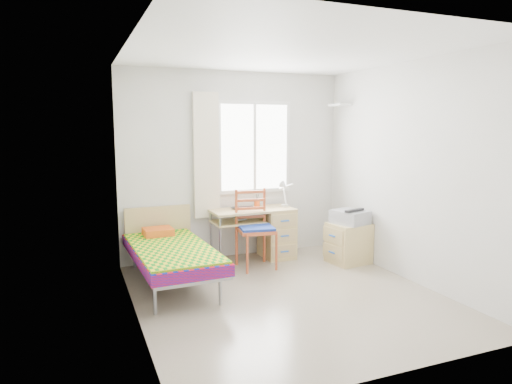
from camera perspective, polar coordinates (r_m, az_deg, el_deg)
floor at (r=5.14m, az=3.91°, el=-12.81°), size 3.50×3.50×0.00m
ceiling at (r=4.86m, az=4.22°, el=17.16°), size 3.50×3.50×0.00m
wall_back at (r=6.44m, az=-2.77°, el=3.35°), size 3.20×0.00×3.20m
wall_left at (r=4.38m, az=-15.13°, el=0.83°), size 0.00×3.50×3.50m
wall_right at (r=5.71m, az=18.67°, el=2.32°), size 0.00×3.50×3.50m
window at (r=6.51m, az=-0.21°, el=5.61°), size 1.10×0.04×1.30m
curtain at (r=6.24m, az=-6.22°, el=4.54°), size 0.35×0.05×1.70m
floating_shelf at (r=6.76m, az=10.43°, el=10.66°), size 0.20×0.32×0.03m
bed at (r=5.51m, az=-10.64°, el=-7.29°), size 0.93×1.86×0.79m
desk at (r=6.46m, az=2.03°, el=-4.81°), size 1.15×0.54×0.72m
chair at (r=5.99m, az=-0.11°, el=-4.00°), size 0.51×0.51×1.04m
cabinet at (r=6.36m, az=11.48°, el=-6.27°), size 0.56×0.51×0.55m
printer at (r=6.27m, az=11.68°, el=-3.03°), size 0.49×0.53×0.19m
laptop at (r=6.27m, az=-1.60°, el=-2.05°), size 0.33×0.23×0.03m
pen_cup at (r=6.41m, az=0.13°, el=-1.46°), size 0.09×0.09×0.10m
task_lamp at (r=6.32m, az=3.58°, el=0.16°), size 0.22×0.32×0.39m
book at (r=6.25m, az=-2.70°, el=-3.38°), size 0.16×0.21×0.02m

